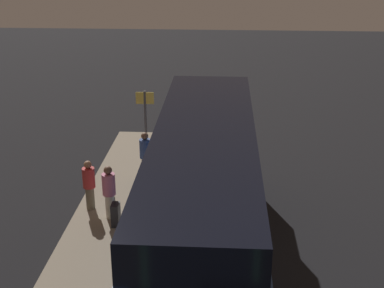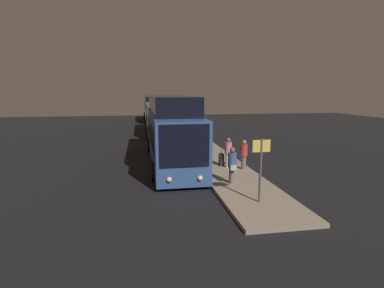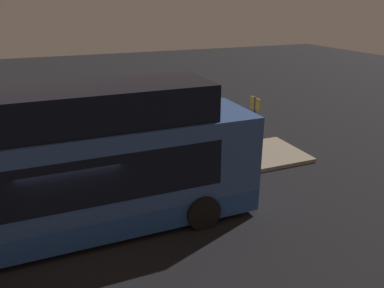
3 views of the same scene
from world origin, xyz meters
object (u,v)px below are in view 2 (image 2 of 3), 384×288
Objects in this scene: bus_lead at (171,133)px; passenger_boarding at (232,164)px; passenger_waiting at (228,151)px; passenger_with_bags at (244,154)px; suitcase at (221,160)px; bus_third at (153,110)px; sign_post at (261,162)px; bus_second at (158,118)px.

bus_lead is 6.84× the size of passenger_boarding.
passenger_waiting is 0.94m from passenger_with_bags.
passenger_boarding is 2.90m from passenger_with_bags.
bus_lead is 3.82m from suitcase.
bus_third is 11.34× the size of suitcase.
bus_lead is at bearing -62.44° from passenger_boarding.
bus_third reaches higher than sign_post.
bus_second is 11.38× the size of suitcase.
bus_third is 31.44m from passenger_with_bags.
passenger_with_bags is (17.15, 3.84, -0.55)m from bus_second.
suitcase is at bearing 9.85° from bus_second.
sign_post reaches higher than passenger_with_bags.
bus_second is 17.59m from passenger_with_bags.
sign_post is (5.08, -1.12, 0.74)m from passenger_with_bags.
suitcase is at bearing -92.02° from passenger_boarding.
passenger_boarding reaches higher than passenger_with_bags.
bus_lead reaches higher than passenger_with_bags.
sign_post reaches higher than passenger_waiting.
passenger_with_bags is 0.65× the size of sign_post.
bus_third is 33.79m from passenger_boarding.
bus_lead reaches higher than bus_third.
suitcase is (30.18, 2.80, -1.16)m from bus_third.
passenger_with_bags is (-2.50, 1.47, -0.05)m from passenger_boarding.
bus_lead is 4.15m from passenger_waiting.
bus_second is 1.00× the size of bus_third.
passenger_waiting is at bearing 10.48° from bus_second.
suitcase is (-0.48, -0.27, -0.58)m from passenger_waiting.
passenger_waiting is 5.67m from sign_post.
passenger_boarding is at bearing 6.87° from bus_second.
bus_second is 6.22× the size of passenger_waiting.
bus_second is 19.80m from passenger_boarding.
suitcase is at bearing 179.20° from sign_post.
bus_second is at bearing -173.03° from sign_post.
bus_third is (-14.04, 0.00, 0.06)m from bus_second.
bus_second is 14.04m from bus_third.
bus_second reaches higher than suitcase.
sign_post is (22.23, 2.72, 0.19)m from bus_second.
passenger_with_bags is at bearing 7.02° from bus_third.
bus_lead reaches higher than passenger_boarding.
bus_third is at bearing -174.69° from suitcase.
bus_third is (-27.99, -0.00, -0.24)m from bus_lead.
passenger_boarding is (19.65, 2.37, -0.51)m from bus_second.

